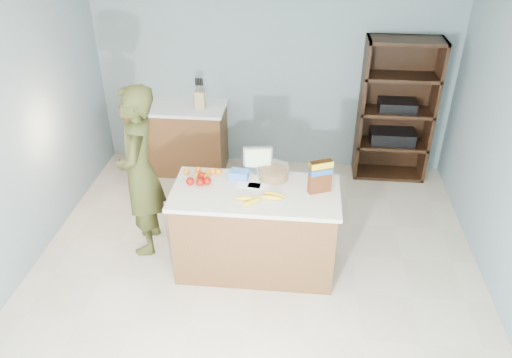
# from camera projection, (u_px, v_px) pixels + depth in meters

# --- Properties ---
(floor) EXTENTS (4.50, 5.00, 0.02)m
(floor) POSITION_uv_depth(u_px,v_px,m) (252.00, 286.00, 4.81)
(floor) COLOR beige
(floor) RESTS_ON ground
(walls) EXTENTS (4.52, 5.02, 2.51)m
(walls) POSITION_uv_depth(u_px,v_px,m) (252.00, 132.00, 3.96)
(walls) COLOR gray
(walls) RESTS_ON ground
(counter_peninsula) EXTENTS (1.56, 0.76, 0.90)m
(counter_peninsula) POSITION_uv_depth(u_px,v_px,m) (255.00, 233.00, 4.85)
(counter_peninsula) COLOR brown
(counter_peninsula) RESTS_ON ground
(back_cabinet) EXTENTS (1.24, 0.62, 0.90)m
(back_cabinet) POSITION_uv_depth(u_px,v_px,m) (179.00, 137.00, 6.55)
(back_cabinet) COLOR brown
(back_cabinet) RESTS_ON ground
(shelving_unit) EXTENTS (0.90, 0.40, 1.80)m
(shelving_unit) POSITION_uv_depth(u_px,v_px,m) (395.00, 112.00, 6.23)
(shelving_unit) COLOR black
(shelving_unit) RESTS_ON ground
(person) EXTENTS (0.52, 0.71, 1.79)m
(person) POSITION_uv_depth(u_px,v_px,m) (140.00, 172.00, 4.91)
(person) COLOR #373B18
(person) RESTS_ON ground
(knife_block) EXTENTS (0.12, 0.10, 0.31)m
(knife_block) POSITION_uv_depth(u_px,v_px,m) (200.00, 99.00, 6.19)
(knife_block) COLOR tan
(knife_block) RESTS_ON back_cabinet
(envelopes) EXTENTS (0.33, 0.14, 0.00)m
(envelopes) POSITION_uv_depth(u_px,v_px,m) (254.00, 186.00, 4.68)
(envelopes) COLOR white
(envelopes) RESTS_ON counter_peninsula
(bananas) EXTENTS (0.45, 0.27, 0.04)m
(bananas) POSITION_uv_depth(u_px,v_px,m) (261.00, 198.00, 4.46)
(bananas) COLOR yellow
(bananas) RESTS_ON counter_peninsula
(apples) EXTENTS (0.24, 0.19, 0.08)m
(apples) POSITION_uv_depth(u_px,v_px,m) (200.00, 180.00, 4.69)
(apples) COLOR #921006
(apples) RESTS_ON counter_peninsula
(oranges) EXTENTS (0.38, 0.19, 0.06)m
(oranges) POSITION_uv_depth(u_px,v_px,m) (204.00, 173.00, 4.82)
(oranges) COLOR orange
(oranges) RESTS_ON counter_peninsula
(blue_carton) EXTENTS (0.19, 0.14, 0.08)m
(blue_carton) POSITION_uv_depth(u_px,v_px,m) (239.00, 174.00, 4.78)
(blue_carton) COLOR blue
(blue_carton) RESTS_ON counter_peninsula
(salad_bowl) EXTENTS (0.30, 0.30, 0.13)m
(salad_bowl) POSITION_uv_depth(u_px,v_px,m) (273.00, 173.00, 4.77)
(salad_bowl) COLOR #267219
(salad_bowl) RESTS_ON counter_peninsula
(tv) EXTENTS (0.28, 0.12, 0.28)m
(tv) POSITION_uv_depth(u_px,v_px,m) (258.00, 159.00, 4.80)
(tv) COLOR silver
(tv) RESTS_ON counter_peninsula
(cereal_box) EXTENTS (0.22, 0.16, 0.32)m
(cereal_box) POSITION_uv_depth(u_px,v_px,m) (320.00, 174.00, 4.50)
(cereal_box) COLOR #592B14
(cereal_box) RESTS_ON counter_peninsula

